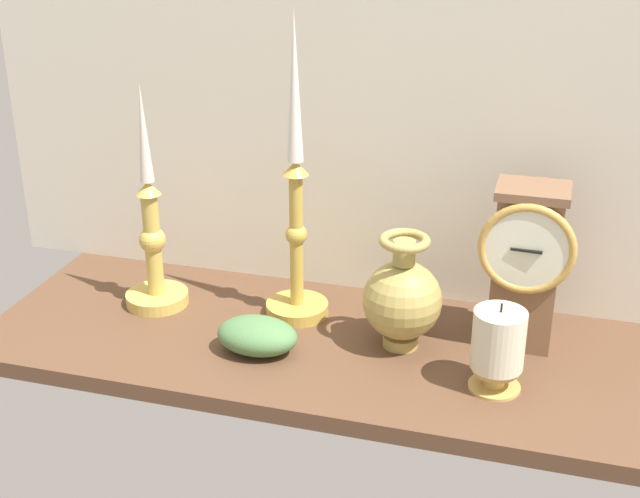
# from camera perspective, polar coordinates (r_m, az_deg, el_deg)

# --- Properties ---
(ground_plane) EXTENTS (1.00, 0.36, 0.02)m
(ground_plane) POSITION_cam_1_polar(r_m,az_deg,el_deg) (1.24, 0.92, -6.54)
(ground_plane) COLOR brown
(back_wall) EXTENTS (1.20, 0.02, 0.65)m
(back_wall) POSITION_cam_1_polar(r_m,az_deg,el_deg) (1.28, 3.22, 10.72)
(back_wall) COLOR silver
(back_wall) RESTS_ON ground_plane
(mantel_clock) EXTENTS (0.13, 0.09, 0.23)m
(mantel_clock) POSITION_cam_1_polar(r_m,az_deg,el_deg) (1.21, 13.33, -0.91)
(mantel_clock) COLOR brown
(mantel_clock) RESTS_ON ground_plane
(candlestick_tall_left) EXTENTS (0.09, 0.09, 0.45)m
(candlestick_tall_left) POSITION_cam_1_polar(r_m,az_deg,el_deg) (1.25, -1.57, 1.72)
(candlestick_tall_left) COLOR gold
(candlestick_tall_left) RESTS_ON ground_plane
(candlestick_tall_center) EXTENTS (0.09, 0.09, 0.34)m
(candlestick_tall_center) POSITION_cam_1_polar(r_m,az_deg,el_deg) (1.32, -10.89, 0.19)
(candlestick_tall_center) COLOR gold
(candlestick_tall_center) RESTS_ON ground_plane
(brass_vase_bulbous) EXTENTS (0.11, 0.11, 0.17)m
(brass_vase_bulbous) POSITION_cam_1_polar(r_m,az_deg,el_deg) (1.20, 5.41, -3.21)
(brass_vase_bulbous) COLOR tan
(brass_vase_bulbous) RESTS_ON ground_plane
(pillar_candle_front) EXTENTS (0.07, 0.07, 0.12)m
(pillar_candle_front) POSITION_cam_1_polar(r_m,az_deg,el_deg) (1.12, 11.57, -6.29)
(pillar_candle_front) COLOR tan
(pillar_candle_front) RESTS_ON ground_plane
(ivy_sprig) EXTENTS (0.11, 0.08, 0.05)m
(ivy_sprig) POSITION_cam_1_polar(r_m,az_deg,el_deg) (1.20, -4.13, -5.68)
(ivy_sprig) COLOR #4F7B47
(ivy_sprig) RESTS_ON ground_plane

